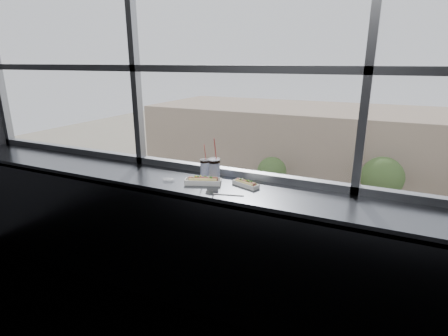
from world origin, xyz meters
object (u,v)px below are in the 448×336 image
at_px(pedestrian_a, 281,194).
at_px(tree_center, 382,178).
at_px(car_near_c, 323,272).
at_px(car_near_b, 236,251).
at_px(car_far_a, 227,199).
at_px(hotdog_tray_left, 203,181).
at_px(pedestrian_b, 349,204).
at_px(hotdog_tray_right, 246,183).
at_px(loose_straw, 228,195).
at_px(soda_cup_right, 214,169).
at_px(soda_cup_left, 205,167).
at_px(wrapper, 169,179).
at_px(tree_left, 272,172).
at_px(car_far_b, 360,223).

xyz_separation_m(pedestrian_a, tree_center, (8.42, 0.56, 2.68)).
height_order(car_near_c, car_near_b, car_near_b).
bearing_deg(car_near_c, car_far_a, 52.79).
height_order(hotdog_tray_left, pedestrian_b, hotdog_tray_left).
relative_size(hotdog_tray_right, loose_straw, 1.04).
xyz_separation_m(soda_cup_right, car_near_c, (-1.03, 16.21, -11.08)).
bearing_deg(soda_cup_right, soda_cup_left, 149.28).
bearing_deg(car_near_b, loose_straw, -150.50).
height_order(soda_cup_right, car_far_a, soda_cup_right).
relative_size(car_near_b, pedestrian_a, 3.25).
height_order(wrapper, car_far_a, wrapper).
height_order(hotdog_tray_left, loose_straw, hotdog_tray_left).
relative_size(soda_cup_right, pedestrian_a, 0.18).
bearing_deg(car_far_a, loose_straw, -159.29).
distance_m(soda_cup_left, car_near_c, 19.58).
bearing_deg(soda_cup_left, pedestrian_b, 91.38).
height_order(soda_cup_left, soda_cup_right, soda_cup_right).
relative_size(car_far_a, car_near_c, 0.99).
relative_size(hotdog_tray_left, tree_left, 0.07).
relative_size(wrapper, tree_center, 0.02).
bearing_deg(car_far_a, hotdog_tray_left, -159.73).
xyz_separation_m(pedestrian_b, tree_center, (2.34, 0.58, 2.56)).
bearing_deg(car_far_b, soda_cup_right, -175.96).
bearing_deg(car_near_b, soda_cup_right, -150.92).
bearing_deg(car_far_a, car_near_b, -155.52).
relative_size(soda_cup_right, tree_left, 0.09).
height_order(soda_cup_right, car_near_c, soda_cup_right).
distance_m(soda_cup_right, tree_center, 29.50).
bearing_deg(car_near_b, wrapper, -152.18).
height_order(loose_straw, wrapper, wrapper).
xyz_separation_m(wrapper, car_near_b, (-6.25, 16.36, -10.95)).
relative_size(hotdog_tray_left, hotdog_tray_right, 1.28).
relative_size(soda_cup_right, wrapper, 3.57).
relative_size(car_near_c, pedestrian_a, 3.16).
bearing_deg(wrapper, tree_left, 105.16).
bearing_deg(soda_cup_left, soda_cup_right, -30.72).
bearing_deg(hotdog_tray_right, pedestrian_a, 124.25).
relative_size(hotdog_tray_right, car_near_c, 0.04).
bearing_deg(hotdog_tray_right, tree_left, 126.17).
relative_size(hotdog_tray_right, car_far_a, 0.04).
bearing_deg(car_near_b, soda_cup_left, -151.23).
bearing_deg(car_near_c, tree_center, -10.30).
bearing_deg(pedestrian_a, car_far_b, 64.75).
bearing_deg(tree_center, loose_straw, -92.62).
bearing_deg(soda_cup_left, car_far_b, 88.71).
distance_m(car_near_c, pedestrian_a, 12.85).
height_order(car_near_b, car_far_b, car_near_b).
distance_m(wrapper, pedestrian_b, 29.85).
xyz_separation_m(soda_cup_left, tree_center, (1.67, 28.13, -8.45)).
bearing_deg(pedestrian_a, hotdog_tray_left, 13.82).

